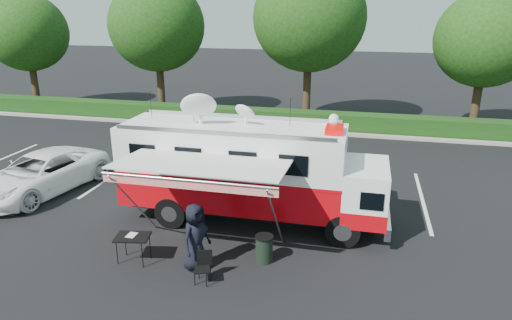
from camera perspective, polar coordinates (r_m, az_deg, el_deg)
The scene contains 10 objects.
ground_plane at distance 14.79m, azimuth -0.45°, elevation -7.60°, with size 120.00×120.00×0.00m, color black.
back_border at distance 25.90m, azimuth 9.18°, elevation 15.04°, with size 60.00×6.14×8.87m.
stall_lines at distance 17.56m, azimuth 0.31°, elevation -3.20°, with size 24.12×5.50×0.01m.
command_truck at distance 14.14m, azimuth -0.76°, elevation -1.37°, with size 8.28×2.28×3.98m.
awning at distance 11.93m, azimuth -7.02°, elevation -1.02°, with size 4.52×2.36×2.74m.
white_suv at distance 18.76m, azimuth -25.02°, elevation -3.59°, with size 2.39×5.19×1.44m, color white.
person at distance 12.45m, azimuth -7.36°, elevation -13.23°, with size 0.89×0.58×1.83m, color black.
folding_table at distance 12.72m, azimuth -15.18°, elevation -9.35°, with size 1.00×0.79×0.76m.
folding_chair at distance 11.68m, azimuth -6.58°, elevation -12.80°, with size 0.49×0.52×0.81m.
trash_bin at distance 12.46m, azimuth 1.03°, elevation -11.01°, with size 0.50×0.50×0.75m.
Camera 1 is at (3.19, -12.87, 6.55)m, focal length 32.00 mm.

